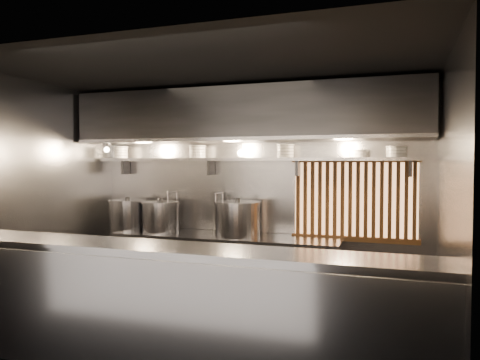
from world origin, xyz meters
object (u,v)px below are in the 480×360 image
Objects in this scene: heat_lamp at (106,145)px; stock_pot_right at (238,219)px; pendant_bulb at (241,153)px; stock_pot_mid at (161,217)px; stock_pot_left at (128,215)px.

heat_lamp is 2.04m from stock_pot_right.
pendant_bulb reaches higher than stock_pot_mid.
pendant_bulb is at bearing 85.38° from stock_pot_right.
stock_pot_right is at bearing -94.62° from pendant_bulb.
heat_lamp reaches higher than stock_pot_right.
pendant_bulb reaches higher than stock_pot_left.
stock_pot_mid is at bearing 19.34° from heat_lamp.
stock_pot_right is (1.10, -0.00, 0.02)m from stock_pot_mid.
pendant_bulb is at bearing 5.55° from stock_pot_mid.
heat_lamp reaches higher than stock_pot_mid.
stock_pot_right is (1.64, -0.04, 0.01)m from stock_pot_left.
stock_pot_left is (-1.65, -0.07, -0.85)m from pendant_bulb.
stock_pot_mid is (0.69, 0.24, -0.96)m from heat_lamp.
stock_pot_mid is (-1.11, -0.11, -0.85)m from pendant_bulb.
pendant_bulb is 0.27× the size of stock_pot_right.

